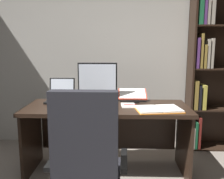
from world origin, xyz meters
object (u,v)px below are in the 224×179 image
open_binder (158,109)px  desk (107,122)px  notepad (128,105)px  reading_stand_with_book (132,95)px  laptop (60,97)px  computer_mouse (66,106)px  bookshelf (212,68)px  keyboard (95,107)px  monitor (98,82)px  pen (130,105)px  office_chair (87,170)px

open_binder → desk: bearing=146.6°
desk → notepad: bearing=-15.2°
reading_stand_with_book → notepad: bearing=-102.0°
laptop → notepad: 0.81m
reading_stand_with_book → notepad: 0.28m
desk → computer_mouse: 0.51m
bookshelf → reading_stand_with_book: (-1.08, -0.46, -0.28)m
keyboard → reading_stand_with_book: 0.57m
bookshelf → monitor: bearing=-160.4°
laptop → computer_mouse: laptop is taller
keyboard → pen: bearing=19.2°
bookshelf → monitor: bookshelf is taller
desk → notepad: size_ratio=8.35×
monitor → keyboard: (-0.00, -0.33, -0.21)m
keyboard → pen: (0.37, 0.13, 0.00)m
laptop → reading_stand_with_book: laptop is taller
bookshelf → pen: (-1.11, -0.73, -0.33)m
monitor → notepad: size_ratio=2.15×
laptop → open_binder: 1.15m
keyboard → pen: size_ratio=3.00×
pen → notepad: bearing=180.0°
office_chair → computer_mouse: size_ratio=10.58×
laptop → notepad: bearing=-14.8°
laptop → open_binder: (1.08, -0.39, -0.04)m
monitor → computer_mouse: bearing=-132.2°
reading_stand_with_book → open_binder: size_ratio=0.69×
desk → reading_stand_with_book: reading_stand_with_book is taller
bookshelf → office_chair: size_ratio=2.00×
open_binder → pen: 0.33m
monitor → computer_mouse: monitor is taller
monitor → open_binder: (0.65, -0.38, -0.21)m
reading_stand_with_book → office_chair: bearing=-109.1°
desk → monitor: size_ratio=3.89×
desk → keyboard: 0.31m
open_binder → bookshelf: bearing=38.5°
laptop → notepad: laptop is taller
pen → computer_mouse: bearing=-169.1°
notepad → keyboard: bearing=-159.8°
desk → laptop: size_ratio=5.74×
monitor → open_binder: bearing=-30.5°
desk → office_chair: office_chair is taller
notepad → pen: size_ratio=1.50×
reading_stand_with_book → pen: bearing=-97.9°
bookshelf → pen: 1.37m
monitor → office_chair: bearing=-89.4°
keyboard → open_binder: (0.65, -0.05, -0.00)m
computer_mouse → open_binder: computer_mouse is taller
office_chair → computer_mouse: office_chair is taller
reading_stand_with_book → pen: (-0.04, -0.27, -0.05)m
keyboard → open_binder: 0.65m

